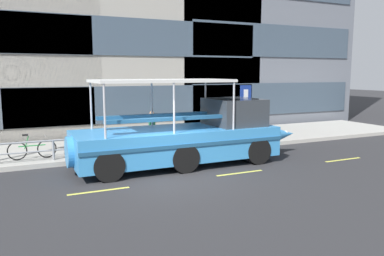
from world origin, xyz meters
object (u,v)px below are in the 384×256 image
(parking_sign, at_px, (245,103))
(leaned_bicycle, at_px, (32,149))
(pedestrian_near_bow, at_px, (219,118))
(pedestrian_mid_left, at_px, (152,125))
(duck_tour_boat, at_px, (190,136))

(parking_sign, bearing_deg, leaned_bicycle, 179.89)
(pedestrian_near_bow, bearing_deg, pedestrian_mid_left, -177.41)
(parking_sign, height_order, pedestrian_near_bow, parking_sign)
(pedestrian_near_bow, relative_size, pedestrian_mid_left, 1.14)
(leaned_bicycle, relative_size, pedestrian_mid_left, 1.12)
(duck_tour_boat, relative_size, pedestrian_near_bow, 5.31)
(leaned_bicycle, distance_m, pedestrian_near_bow, 8.58)
(parking_sign, xyz_separation_m, pedestrian_mid_left, (-4.44, 0.70, -0.87))
(parking_sign, height_order, pedestrian_mid_left, parking_sign)
(duck_tour_boat, height_order, pedestrian_mid_left, duck_tour_boat)
(leaned_bicycle, xyz_separation_m, duck_tour_boat, (5.41, -2.50, 0.49))
(pedestrian_near_bow, bearing_deg, leaned_bicycle, -174.38)
(duck_tour_boat, height_order, pedestrian_near_bow, duck_tour_boat)
(parking_sign, bearing_deg, duck_tour_boat, -148.50)
(duck_tour_boat, bearing_deg, leaned_bicycle, 155.21)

